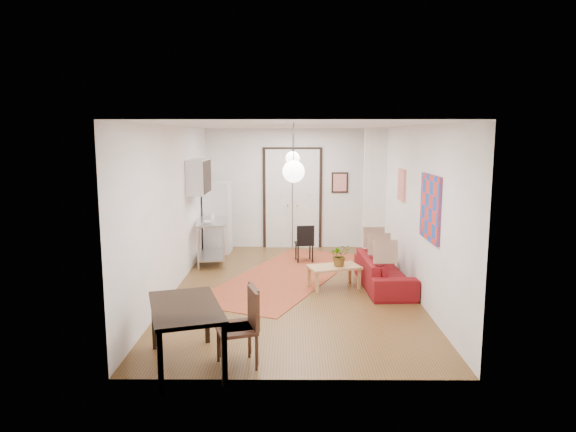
{
  "coord_description": "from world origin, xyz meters",
  "views": [
    {
      "loc": [
        -0.03,
        -8.94,
        2.74
      ],
      "look_at": [
        -0.09,
        0.47,
        1.25
      ],
      "focal_mm": 32.0,
      "sensor_mm": 36.0,
      "label": 1
    }
  ],
  "objects_px": {
    "coffee_table": "(334,269)",
    "fridge": "(218,217)",
    "dining_chair_far": "(237,320)",
    "dining_table": "(186,312)",
    "dining_chair_near": "(238,316)",
    "sofa": "(384,272)",
    "black_side_chair": "(304,239)",
    "kitchen_counter": "(211,236)"
  },
  "relations": [
    {
      "from": "kitchen_counter",
      "to": "black_side_chair",
      "type": "relative_size",
      "value": 1.54
    },
    {
      "from": "fridge",
      "to": "dining_chair_near",
      "type": "relative_size",
      "value": 1.78
    },
    {
      "from": "kitchen_counter",
      "to": "fridge",
      "type": "relative_size",
      "value": 0.77
    },
    {
      "from": "kitchen_counter",
      "to": "dining_table",
      "type": "height_order",
      "value": "kitchen_counter"
    },
    {
      "from": "fridge",
      "to": "dining_chair_far",
      "type": "xyz_separation_m",
      "value": [
        1.07,
        -5.96,
        -0.29
      ]
    },
    {
      "from": "sofa",
      "to": "dining_table",
      "type": "distance_m",
      "value": 4.4
    },
    {
      "from": "kitchen_counter",
      "to": "dining_chair_near",
      "type": "distance_m",
      "value": 4.89
    },
    {
      "from": "black_side_chair",
      "to": "dining_chair_near",
      "type": "bearing_deg",
      "value": 71.3
    },
    {
      "from": "dining_chair_near",
      "to": "dining_chair_far",
      "type": "xyz_separation_m",
      "value": [
        0.0,
        -0.13,
        0.0
      ]
    },
    {
      "from": "coffee_table",
      "to": "fridge",
      "type": "bearing_deg",
      "value": 131.06
    },
    {
      "from": "dining_chair_near",
      "to": "coffee_table",
      "type": "bearing_deg",
      "value": 136.66
    },
    {
      "from": "fridge",
      "to": "coffee_table",
      "type": "bearing_deg",
      "value": -46.4
    },
    {
      "from": "kitchen_counter",
      "to": "dining_chair_near",
      "type": "height_order",
      "value": "dining_chair_near"
    },
    {
      "from": "sofa",
      "to": "fridge",
      "type": "distance_m",
      "value": 4.44
    },
    {
      "from": "sofa",
      "to": "black_side_chair",
      "type": "height_order",
      "value": "black_side_chair"
    },
    {
      "from": "sofa",
      "to": "dining_chair_far",
      "type": "bearing_deg",
      "value": 141.09
    },
    {
      "from": "fridge",
      "to": "kitchen_counter",
      "type": "bearing_deg",
      "value": -87.46
    },
    {
      "from": "coffee_table",
      "to": "dining_chair_far",
      "type": "bearing_deg",
      "value": -114.63
    },
    {
      "from": "sofa",
      "to": "coffee_table",
      "type": "height_order",
      "value": "sofa"
    },
    {
      "from": "sofa",
      "to": "dining_chair_near",
      "type": "relative_size",
      "value": 2.1
    },
    {
      "from": "kitchen_counter",
      "to": "sofa",
      "type": "bearing_deg",
      "value": -35.1
    },
    {
      "from": "dining_chair_far",
      "to": "black_side_chair",
      "type": "distance_m",
      "value": 5.22
    },
    {
      "from": "sofa",
      "to": "black_side_chair",
      "type": "distance_m",
      "value": 2.44
    },
    {
      "from": "dining_chair_far",
      "to": "dining_table",
      "type": "bearing_deg",
      "value": -98.96
    },
    {
      "from": "black_side_chair",
      "to": "coffee_table",
      "type": "bearing_deg",
      "value": 95.26
    },
    {
      "from": "coffee_table",
      "to": "kitchen_counter",
      "type": "height_order",
      "value": "kitchen_counter"
    },
    {
      "from": "sofa",
      "to": "fridge",
      "type": "relative_size",
      "value": 1.18
    },
    {
      "from": "black_side_chair",
      "to": "kitchen_counter",
      "type": "bearing_deg",
      "value": -1.34
    },
    {
      "from": "sofa",
      "to": "kitchen_counter",
      "type": "bearing_deg",
      "value": 60.47
    },
    {
      "from": "dining_chair_near",
      "to": "dining_chair_far",
      "type": "bearing_deg",
      "value": -17.79
    },
    {
      "from": "sofa",
      "to": "fridge",
      "type": "bearing_deg",
      "value": 48.15
    },
    {
      "from": "dining_table",
      "to": "dining_chair_far",
      "type": "relative_size",
      "value": 1.64
    },
    {
      "from": "kitchen_counter",
      "to": "fridge",
      "type": "bearing_deg",
      "value": 82.0
    },
    {
      "from": "dining_table",
      "to": "black_side_chair",
      "type": "bearing_deg",
      "value": 73.67
    },
    {
      "from": "sofa",
      "to": "fridge",
      "type": "xyz_separation_m",
      "value": [
        -3.41,
        2.8,
        0.54
      ]
    },
    {
      "from": "kitchen_counter",
      "to": "fridge",
      "type": "distance_m",
      "value": 1.08
    },
    {
      "from": "coffee_table",
      "to": "fridge",
      "type": "xyz_separation_m",
      "value": [
        -2.49,
        2.86,
        0.48
      ]
    },
    {
      "from": "dining_chair_near",
      "to": "fridge",
      "type": "bearing_deg",
      "value": 172.61
    },
    {
      "from": "dining_table",
      "to": "dining_chair_near",
      "type": "bearing_deg",
      "value": 20.18
    },
    {
      "from": "coffee_table",
      "to": "dining_chair_near",
      "type": "bearing_deg",
      "value": -115.55
    },
    {
      "from": "dining_table",
      "to": "black_side_chair",
      "type": "distance_m",
      "value": 5.46
    },
    {
      "from": "sofa",
      "to": "dining_chair_far",
      "type": "distance_m",
      "value": 3.93
    }
  ]
}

